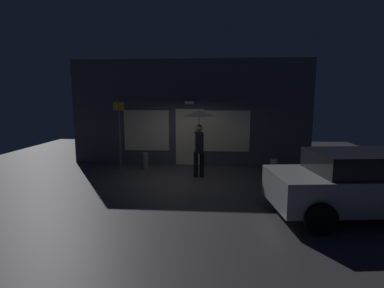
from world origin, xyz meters
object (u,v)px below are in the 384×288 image
(parked_car, at_px, (364,183))
(sidewalk_bollard, at_px, (145,161))
(sidewalk_bollard_2, at_px, (274,166))
(street_sign_post, at_px, (119,130))
(person_with_umbrella, at_px, (199,127))

(parked_car, relative_size, sidewalk_bollard, 7.02)
(sidewalk_bollard_2, bearing_deg, parked_car, -71.55)
(parked_car, distance_m, street_sign_post, 7.98)
(parked_car, relative_size, street_sign_post, 1.64)
(parked_car, height_order, sidewalk_bollard, parked_car)
(person_with_umbrella, bearing_deg, sidewalk_bollard, 54.35)
(person_with_umbrella, bearing_deg, parked_car, -138.78)
(street_sign_post, bearing_deg, sidewalk_bollard, -5.98)
(person_with_umbrella, distance_m, parked_car, 4.95)
(person_with_umbrella, xyz_separation_m, street_sign_post, (-3.01, 1.07, -0.23))
(street_sign_post, height_order, sidewalk_bollard, street_sign_post)
(street_sign_post, bearing_deg, sidewalk_bollard_2, -4.60)
(sidewalk_bollard, xyz_separation_m, sidewalk_bollard_2, (4.65, -0.35, -0.04))
(parked_car, bearing_deg, sidewalk_bollard, 139.17)
(person_with_umbrella, relative_size, parked_car, 0.53)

